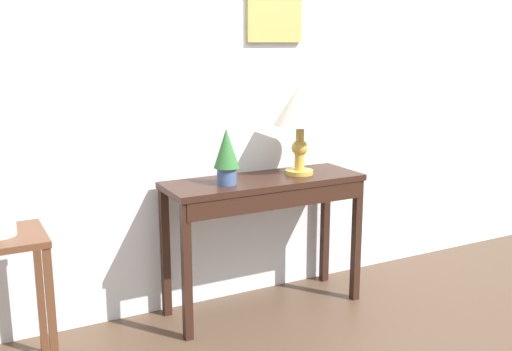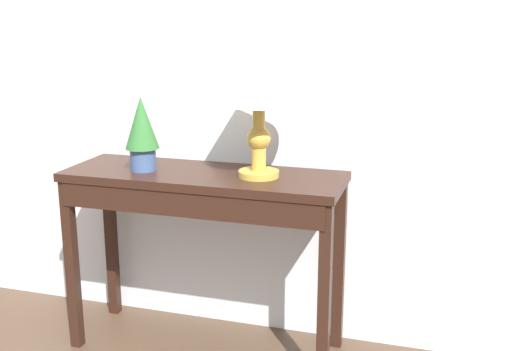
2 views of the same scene
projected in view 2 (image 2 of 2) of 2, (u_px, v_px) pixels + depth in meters
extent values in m
cube|color=silver|center=(214.00, 19.00, 2.70)|extent=(9.00, 0.10, 2.80)
cube|color=black|center=(204.00, 177.00, 2.57)|extent=(1.16, 0.40, 0.03)
cube|color=black|center=(187.00, 204.00, 2.42)|extent=(1.09, 0.03, 0.10)
cube|color=black|center=(72.00, 266.00, 2.67)|extent=(0.04, 0.04, 0.76)
cube|color=black|center=(324.00, 299.00, 2.36)|extent=(0.04, 0.04, 0.76)
cube|color=black|center=(111.00, 240.00, 2.98)|extent=(0.04, 0.04, 0.76)
cube|color=black|center=(339.00, 266.00, 2.67)|extent=(0.04, 0.04, 0.76)
cylinder|color=gold|center=(259.00, 174.00, 2.50)|extent=(0.16, 0.16, 0.02)
cylinder|color=gold|center=(259.00, 154.00, 2.48)|extent=(0.06, 0.06, 0.13)
sphere|color=gold|center=(259.00, 138.00, 2.46)|extent=(0.10, 0.10, 0.10)
cylinder|color=gold|center=(259.00, 121.00, 2.44)|extent=(0.05, 0.05, 0.13)
cone|color=beige|center=(259.00, 72.00, 2.40)|extent=(0.31, 0.31, 0.25)
cylinder|color=#3D5684|center=(143.00, 159.00, 2.59)|extent=(0.11, 0.11, 0.09)
cone|color=#2D662D|center=(141.00, 123.00, 2.55)|extent=(0.14, 0.14, 0.22)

